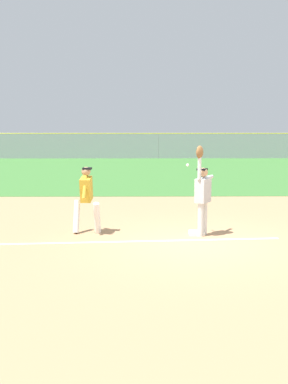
% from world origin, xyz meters
% --- Properties ---
extents(ground_plane, '(77.49, 77.49, 0.00)m').
position_xyz_m(ground_plane, '(0.00, 0.00, 0.00)').
color(ground_plane, tan).
extents(outfield_grass, '(54.66, 18.24, 0.01)m').
position_xyz_m(outfield_grass, '(0.00, 16.23, 0.01)').
color(outfield_grass, '#3D7533').
rests_on(outfield_grass, ground_plane).
extents(chalk_foul_line, '(11.97, 1.05, 0.01)m').
position_xyz_m(chalk_foul_line, '(-3.96, -0.03, 0.00)').
color(chalk_foul_line, white).
rests_on(chalk_foul_line, ground_plane).
extents(first_base, '(0.39, 0.39, 0.08)m').
position_xyz_m(first_base, '(0.04, 0.87, 0.04)').
color(first_base, white).
rests_on(first_base, ground_plane).
extents(fielder, '(0.58, 0.81, 2.28)m').
position_xyz_m(fielder, '(0.17, 0.76, 1.12)').
color(fielder, silver).
rests_on(fielder, ground_plane).
extents(runner, '(0.73, 0.85, 1.72)m').
position_xyz_m(runner, '(-2.76, 1.02, 1.00)').
color(runner, white).
rests_on(runner, ground_plane).
extents(baseball, '(0.07, 0.07, 0.07)m').
position_xyz_m(baseball, '(-0.20, 0.96, 1.77)').
color(baseball, white).
extents(outfield_fence, '(54.74, 0.08, 1.87)m').
position_xyz_m(outfield_fence, '(-0.00, 25.35, 0.93)').
color(outfield_fence, '#93999E').
rests_on(outfield_fence, ground_plane).
extents(parked_car_green, '(4.48, 2.28, 1.25)m').
position_xyz_m(parked_car_green, '(-11.16, 28.37, 0.67)').
color(parked_car_green, '#1E6B33').
rests_on(parked_car_green, ground_plane).
extents(parked_car_tan, '(4.56, 2.45, 1.25)m').
position_xyz_m(parked_car_tan, '(-5.15, 28.47, 0.67)').
color(parked_car_tan, tan).
rests_on(parked_car_tan, ground_plane).
extents(parked_car_white, '(4.57, 2.47, 1.25)m').
position_xyz_m(parked_car_white, '(1.13, 29.09, 0.67)').
color(parked_car_white, white).
rests_on(parked_car_white, ground_plane).
extents(parked_car_blue, '(4.52, 2.36, 1.25)m').
position_xyz_m(parked_car_blue, '(7.29, 28.42, 0.67)').
color(parked_car_blue, '#23389E').
rests_on(parked_car_blue, ground_plane).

